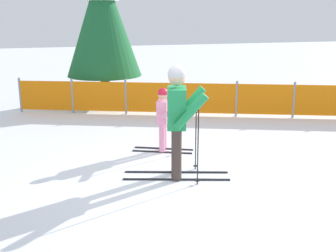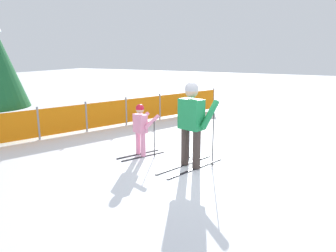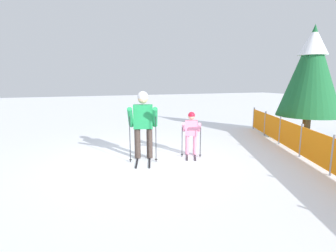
# 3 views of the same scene
# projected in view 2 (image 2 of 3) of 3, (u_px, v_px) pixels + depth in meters

# --- Properties ---
(ground_plane) EXTENTS (60.00, 60.00, 0.00)m
(ground_plane) POSITION_uv_depth(u_px,v_px,m) (200.00, 164.00, 7.19)
(ground_plane) COLOR white
(skier_adult) EXTENTS (1.75, 0.95, 1.82)m
(skier_adult) POSITION_uv_depth(u_px,v_px,m) (192.00, 117.00, 6.79)
(skier_adult) COLOR black
(skier_adult) RESTS_ON ground_plane
(skier_child) EXTENTS (1.16, 0.77, 1.24)m
(skier_child) POSITION_uv_depth(u_px,v_px,m) (141.00, 126.00, 7.61)
(skier_child) COLOR black
(skier_child) RESTS_ON ground_plane
(safety_fence) EXTENTS (9.42, 3.94, 0.93)m
(safety_fence) POSITION_uv_depth(u_px,v_px,m) (107.00, 114.00, 10.45)
(safety_fence) COLOR gray
(safety_fence) RESTS_ON ground_plane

